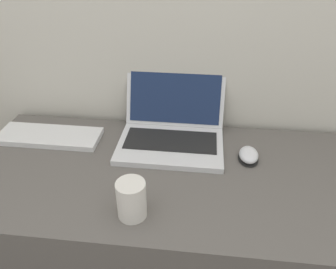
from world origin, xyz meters
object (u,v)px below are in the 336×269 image
(computer_mouse, at_px, (249,155))
(laptop, at_px, (171,127))
(drink_cup, at_px, (131,199))
(external_keyboard, at_px, (49,136))

(computer_mouse, bearing_deg, laptop, 160.86)
(drink_cup, xyz_separation_m, computer_mouse, (0.33, 0.29, -0.04))
(drink_cup, distance_m, computer_mouse, 0.44)
(computer_mouse, relative_size, external_keyboard, 0.25)
(laptop, bearing_deg, external_keyboard, -173.79)
(laptop, distance_m, drink_cup, 0.38)
(drink_cup, height_order, computer_mouse, drink_cup)
(computer_mouse, bearing_deg, external_keyboard, 176.38)
(drink_cup, bearing_deg, computer_mouse, 40.62)
(laptop, height_order, drink_cup, laptop)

